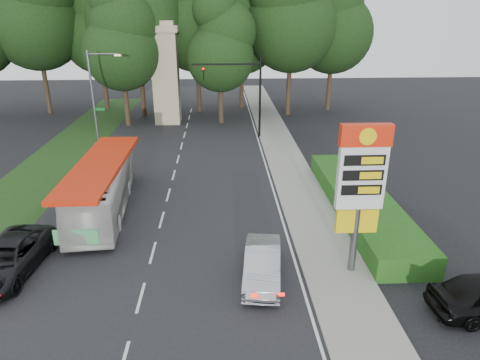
{
  "coord_description": "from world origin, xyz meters",
  "views": [
    {
      "loc": [
        3.41,
        -14.2,
        11.07
      ],
      "look_at": [
        4.45,
        7.89,
        2.2
      ],
      "focal_mm": 32.0,
      "sensor_mm": 36.0,
      "label": 1
    }
  ],
  "objects_px": {
    "gas_station_pylon": "(361,181)",
    "traffic_signal_mast": "(245,86)",
    "transit_bus": "(103,187)",
    "sedan_silver": "(262,264)",
    "monument": "(166,73)",
    "suv_charcoal": "(7,258)",
    "streetlight_signs": "(95,95)"
  },
  "relations": [
    {
      "from": "gas_station_pylon",
      "to": "streetlight_signs",
      "type": "height_order",
      "value": "streetlight_signs"
    },
    {
      "from": "gas_station_pylon",
      "to": "traffic_signal_mast",
      "type": "relative_size",
      "value": 0.95
    },
    {
      "from": "streetlight_signs",
      "to": "suv_charcoal",
      "type": "relative_size",
      "value": 1.45
    },
    {
      "from": "traffic_signal_mast",
      "to": "monument",
      "type": "height_order",
      "value": "monument"
    },
    {
      "from": "transit_bus",
      "to": "sedan_silver",
      "type": "xyz_separation_m",
      "value": [
        8.63,
        -7.39,
        -0.75
      ]
    },
    {
      "from": "transit_bus",
      "to": "sedan_silver",
      "type": "height_order",
      "value": "transit_bus"
    },
    {
      "from": "streetlight_signs",
      "to": "sedan_silver",
      "type": "relative_size",
      "value": 1.81
    },
    {
      "from": "sedan_silver",
      "to": "gas_station_pylon",
      "type": "bearing_deg",
      "value": 11.68
    },
    {
      "from": "gas_station_pylon",
      "to": "suv_charcoal",
      "type": "bearing_deg",
      "value": 177.67
    },
    {
      "from": "gas_station_pylon",
      "to": "traffic_signal_mast",
      "type": "height_order",
      "value": "traffic_signal_mast"
    },
    {
      "from": "gas_station_pylon",
      "to": "suv_charcoal",
      "type": "relative_size",
      "value": 1.24
    },
    {
      "from": "traffic_signal_mast",
      "to": "streetlight_signs",
      "type": "distance_m",
      "value": 12.83
    },
    {
      "from": "traffic_signal_mast",
      "to": "transit_bus",
      "type": "distance_m",
      "value": 17.84
    },
    {
      "from": "streetlight_signs",
      "to": "gas_station_pylon",
      "type": "bearing_deg",
      "value": -51.04
    },
    {
      "from": "monument",
      "to": "sedan_silver",
      "type": "height_order",
      "value": "monument"
    },
    {
      "from": "suv_charcoal",
      "to": "streetlight_signs",
      "type": "bearing_deg",
      "value": 97.16
    },
    {
      "from": "transit_bus",
      "to": "gas_station_pylon",
      "type": "bearing_deg",
      "value": -34.08
    },
    {
      "from": "suv_charcoal",
      "to": "monument",
      "type": "bearing_deg",
      "value": 86.12
    },
    {
      "from": "gas_station_pylon",
      "to": "traffic_signal_mast",
      "type": "distance_m",
      "value": 22.29
    },
    {
      "from": "traffic_signal_mast",
      "to": "streetlight_signs",
      "type": "xyz_separation_m",
      "value": [
        -12.67,
        -1.99,
        -0.23
      ]
    },
    {
      "from": "monument",
      "to": "transit_bus",
      "type": "distance_m",
      "value": 21.33
    },
    {
      "from": "gas_station_pylon",
      "to": "sedan_silver",
      "type": "bearing_deg",
      "value": -175.17
    },
    {
      "from": "traffic_signal_mast",
      "to": "sedan_silver",
      "type": "xyz_separation_m",
      "value": [
        -0.55,
        -22.35,
        -3.95
      ]
    },
    {
      "from": "sedan_silver",
      "to": "transit_bus",
      "type": "bearing_deg",
      "value": 146.28
    },
    {
      "from": "monument",
      "to": "sedan_silver",
      "type": "relative_size",
      "value": 2.28
    },
    {
      "from": "streetlight_signs",
      "to": "suv_charcoal",
      "type": "distance_m",
      "value": 19.75
    },
    {
      "from": "monument",
      "to": "transit_bus",
      "type": "relative_size",
      "value": 0.95
    },
    {
      "from": "sedan_silver",
      "to": "suv_charcoal",
      "type": "distance_m",
      "value": 11.37
    },
    {
      "from": "suv_charcoal",
      "to": "sedan_silver",
      "type": "bearing_deg",
      "value": -0.06
    },
    {
      "from": "traffic_signal_mast",
      "to": "monument",
      "type": "relative_size",
      "value": 0.72
    },
    {
      "from": "streetlight_signs",
      "to": "monument",
      "type": "distance_m",
      "value": 9.44
    },
    {
      "from": "transit_bus",
      "to": "suv_charcoal",
      "type": "distance_m",
      "value": 7.0
    }
  ]
}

